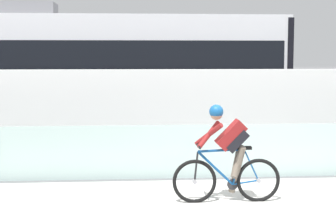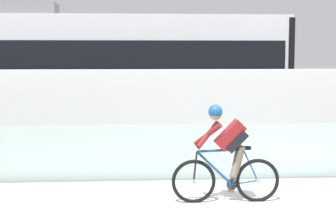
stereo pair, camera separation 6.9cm
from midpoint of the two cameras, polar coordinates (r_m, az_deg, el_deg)
name	(u,v)px [view 1 (the left image)]	position (r m, az deg, el deg)	size (l,w,h in m)	color
ground_plane	(263,202)	(9.32, 9.58, -9.10)	(200.00, 200.00, 0.00)	slate
bike_path_deck	(263,201)	(9.32, 9.58, -9.07)	(32.00, 3.20, 0.01)	silver
glass_parapet	(241,151)	(10.97, 7.31, -3.98)	(32.00, 0.05, 1.05)	#ADC6C1
concrete_barrier_wall	(225,115)	(12.65, 5.70, -0.30)	(32.00, 0.36, 2.07)	white
tram_rail_near	(208,143)	(15.22, 4.03, -3.16)	(32.00, 0.08, 0.01)	#595654
tram_rail_far	(201,135)	(16.62, 3.32, -2.38)	(32.00, 0.08, 0.01)	#595654
tram	(85,73)	(15.64, -8.69, 3.99)	(11.06, 2.54, 3.81)	silver
cyclist_on_bike	(227,155)	(9.02, 5.91, -4.46)	(1.77, 0.58, 1.61)	black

